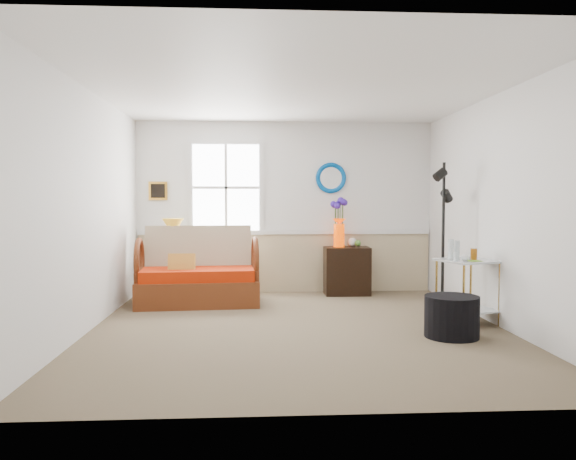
{
  "coord_description": "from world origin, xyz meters",
  "views": [
    {
      "loc": [
        -0.47,
        -6.08,
        1.4
      ],
      "look_at": [
        -0.09,
        0.29,
        1.07
      ],
      "focal_mm": 35.0,
      "sensor_mm": 36.0,
      "label": 1
    }
  ],
  "objects": [
    {
      "name": "chair_rail",
      "position": [
        0.0,
        2.47,
        0.92
      ],
      "size": [
        4.46,
        0.04,
        0.06
      ],
      "primitive_type": "cube",
      "color": "silver",
      "rests_on": "walls"
    },
    {
      "name": "mirror",
      "position": [
        0.7,
        2.48,
        1.75
      ],
      "size": [
        0.47,
        0.07,
        0.47
      ],
      "primitive_type": "torus",
      "rotation": [
        1.57,
        0.0,
        0.0
      ],
      "color": "#0060BA",
      "rests_on": "walls"
    },
    {
      "name": "table_lamp",
      "position": [
        -1.63,
        1.95,
        0.87
      ],
      "size": [
        0.36,
        0.36,
        0.56
      ],
      "primitive_type": null,
      "rotation": [
        0.0,
        0.0,
        0.2
      ],
      "color": "#AE801F",
      "rests_on": "lamp_stand"
    },
    {
      "name": "potted_plant",
      "position": [
        -1.51,
        2.03,
        0.75
      ],
      "size": [
        0.49,
        0.51,
        0.3
      ],
      "primitive_type": "imported",
      "rotation": [
        0.0,
        0.0,
        0.48
      ],
      "color": "#4E8430",
      "rests_on": "lamp_stand"
    },
    {
      "name": "walls",
      "position": [
        0.0,
        0.0,
        1.3
      ],
      "size": [
        4.51,
        5.01,
        2.6
      ],
      "color": "silver",
      "rests_on": "floor"
    },
    {
      "name": "flower_vase",
      "position": [
        0.79,
        2.23,
        1.07
      ],
      "size": [
        0.25,
        0.25,
        0.71
      ],
      "primitive_type": null,
      "rotation": [
        0.0,
        0.0,
        -0.24
      ],
      "color": "#D33800",
      "rests_on": "cabinet"
    },
    {
      "name": "wainscot",
      "position": [
        0.0,
        2.48,
        0.45
      ],
      "size": [
        4.46,
        0.02,
        0.9
      ],
      "primitive_type": "cube",
      "color": "tan",
      "rests_on": "walls"
    },
    {
      "name": "throw_pillow",
      "position": [
        -1.44,
        1.41,
        0.52
      ],
      "size": [
        0.36,
        0.1,
        0.36
      ],
      "primitive_type": null,
      "rotation": [
        0.0,
        0.0,
        -0.03
      ],
      "color": "#C4671D",
      "rests_on": "loveseat"
    },
    {
      "name": "lamp_stand",
      "position": [
        -1.64,
        1.98,
        0.3
      ],
      "size": [
        0.44,
        0.44,
        0.59
      ],
      "primitive_type": null,
      "rotation": [
        0.0,
        0.0,
        0.42
      ],
      "color": "black",
      "rests_on": "floor"
    },
    {
      "name": "floor",
      "position": [
        0.0,
        0.0,
        0.0
      ],
      "size": [
        4.5,
        5.0,
        0.01
      ],
      "primitive_type": "cube",
      "color": "#806D53",
      "rests_on": "ground"
    },
    {
      "name": "picture",
      "position": [
        -1.92,
        2.48,
        1.55
      ],
      "size": [
        0.28,
        0.03,
        0.28
      ],
      "primitive_type": "cube",
      "color": "#C08529",
      "rests_on": "walls"
    },
    {
      "name": "floor_lamp",
      "position": [
        1.9,
        0.83,
        0.94
      ],
      "size": [
        0.34,
        0.34,
        1.88
      ],
      "primitive_type": null,
      "rotation": [
        0.0,
        0.0,
        0.31
      ],
      "color": "black",
      "rests_on": "floor"
    },
    {
      "name": "window",
      "position": [
        -0.9,
        2.47,
        1.6
      ],
      "size": [
        1.14,
        0.06,
        1.44
      ],
      "primitive_type": null,
      "color": "white",
      "rests_on": "walls"
    },
    {
      "name": "cabinet",
      "position": [
        0.91,
        2.19,
        0.36
      ],
      "size": [
        0.67,
        0.43,
        0.71
      ],
      "primitive_type": null,
      "rotation": [
        0.0,
        0.0,
        -0.01
      ],
      "color": "black",
      "rests_on": "floor"
    },
    {
      "name": "side_table",
      "position": [
        1.95,
        0.13,
        0.37
      ],
      "size": [
        0.72,
        0.72,
        0.73
      ],
      "primitive_type": null,
      "rotation": [
        0.0,
        0.0,
        0.31
      ],
      "color": "olive",
      "rests_on": "floor"
    },
    {
      "name": "loveseat",
      "position": [
        -1.24,
        1.53,
        0.53
      ],
      "size": [
        1.67,
        1.02,
        1.05
      ],
      "primitive_type": null,
      "rotation": [
        0.0,
        0.0,
        0.07
      ],
      "color": "brown",
      "rests_on": "floor"
    },
    {
      "name": "tabletop_items",
      "position": [
        1.9,
        0.12,
        0.85
      ],
      "size": [
        0.42,
        0.42,
        0.23
      ],
      "primitive_type": null,
      "rotation": [
        0.0,
        0.0,
        0.11
      ],
      "color": "silver",
      "rests_on": "side_table"
    },
    {
      "name": "ceiling",
      "position": [
        0.0,
        0.0,
        2.6
      ],
      "size": [
        4.5,
        5.0,
        0.01
      ],
      "primitive_type": "cube",
      "color": "white",
      "rests_on": "walls"
    },
    {
      "name": "ottoman",
      "position": [
        1.55,
        -0.49,
        0.21
      ],
      "size": [
        0.73,
        0.73,
        0.43
      ],
      "primitive_type": "cylinder",
      "rotation": [
        0.0,
        0.0,
        -0.4
      ],
      "color": "black",
      "rests_on": "floor"
    }
  ]
}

